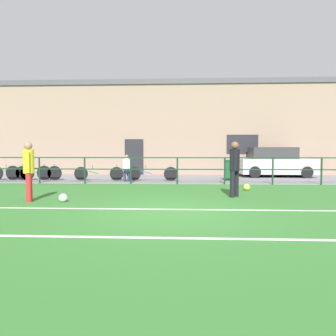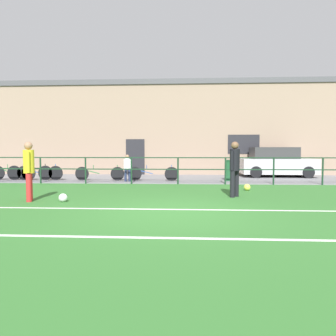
{
  "view_description": "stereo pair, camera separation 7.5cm",
  "coord_description": "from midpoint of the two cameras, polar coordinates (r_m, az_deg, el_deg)",
  "views": [
    {
      "loc": [
        0.24,
        -7.12,
        1.43
      ],
      "look_at": [
        -0.23,
        2.52,
        0.88
      ],
      "focal_mm": 33.09,
      "sensor_mm": 36.0,
      "label": 1
    },
    {
      "loc": [
        0.31,
        -7.12,
        1.43
      ],
      "look_at": [
        -0.23,
        2.52,
        0.88
      ],
      "focal_mm": 33.09,
      "sensor_mm": 36.0,
      "label": 2
    }
  ],
  "objects": [
    {
      "name": "bicycle_parked_3",
      "position": [
        15.93,
        -22.88,
        -0.82
      ],
      "size": [
        2.23,
        0.04,
        0.77
      ],
      "color": "black",
      "rests_on": "pavement_strip"
    },
    {
      "name": "parked_car_red",
      "position": [
        17.73,
        18.96,
        0.92
      ],
      "size": [
        3.88,
        1.95,
        1.59
      ],
      "color": "#B7B7BC",
      "rests_on": "pavement_strip"
    },
    {
      "name": "bicycle_parked_1",
      "position": [
        16.54,
        -26.98,
        -0.79
      ],
      "size": [
        2.2,
        0.04,
        0.77
      ],
      "color": "black",
      "rests_on": "pavement_strip"
    },
    {
      "name": "spectator_child",
      "position": [
        14.24,
        -7.78,
        0.32
      ],
      "size": [
        0.33,
        0.21,
        1.22
      ],
      "rotation": [
        0.0,
        0.0,
        3.25
      ],
      "color": "#232D4C",
      "rests_on": "pavement_strip"
    },
    {
      "name": "trash_bin_0",
      "position": [
        14.74,
        11.3,
        -0.4
      ],
      "size": [
        0.56,
        0.47,
        0.98
      ],
      "color": "#194C28",
      "rests_on": "pavement_strip"
    },
    {
      "name": "soccer_ball_spare",
      "position": [
        11.45,
        14.12,
        -3.45
      ],
      "size": [
        0.23,
        0.23,
        0.23
      ],
      "primitive_type": "sphere",
      "color": "#E5E04C",
      "rests_on": "ground"
    },
    {
      "name": "bicycle_parked_0",
      "position": [
        16.15,
        -24.44,
        -0.79
      ],
      "size": [
        2.22,
        0.04,
        0.78
      ],
      "color": "black",
      "rests_on": "pavement_strip"
    },
    {
      "name": "player_goalkeeper",
      "position": [
        9.71,
        11.95,
        0.43
      ],
      "size": [
        0.33,
        0.39,
        1.7
      ],
      "rotation": [
        0.0,
        0.0,
        4.06
      ],
      "color": "black",
      "rests_on": "ground"
    },
    {
      "name": "clubhouse_facade",
      "position": [
        19.37,
        1.97,
        7.28
      ],
      "size": [
        28.0,
        2.56,
        5.58
      ],
      "color": "gray",
      "rests_on": "ground"
    },
    {
      "name": "field_line_touchline",
      "position": [
        7.57,
        0.64,
        -7.62
      ],
      "size": [
        36.0,
        0.11,
        0.0
      ],
      "primitive_type": "cube",
      "color": "white",
      "rests_on": "ground"
    },
    {
      "name": "bicycle_parked_4",
      "position": [
        14.91,
        -12.8,
        -0.97
      ],
      "size": [
        2.34,
        0.04,
        0.74
      ],
      "color": "black",
      "rests_on": "pavement_strip"
    },
    {
      "name": "soccer_ball_match",
      "position": [
        9.11,
        -18.99,
        -5.22
      ],
      "size": [
        0.23,
        0.23,
        0.23
      ],
      "primitive_type": "sphere",
      "color": "white",
      "rests_on": "ground"
    },
    {
      "name": "bicycle_parked_2",
      "position": [
        14.44,
        -3.08,
        -1.02
      ],
      "size": [
        2.38,
        0.04,
        0.75
      ],
      "color": "black",
      "rests_on": "pavement_strip"
    },
    {
      "name": "perimeter_fence",
      "position": [
        13.14,
        1.57,
        0.25
      ],
      "size": [
        36.07,
        0.07,
        1.15
      ],
      "color": "#193823",
      "rests_on": "ground"
    },
    {
      "name": "field_line_hash",
      "position": [
        5.18,
        -0.4,
        -12.76
      ],
      "size": [
        36.0,
        0.11,
        0.0
      ],
      "primitive_type": "cube",
      "color": "white",
      "rests_on": "ground"
    },
    {
      "name": "player_striker",
      "position": [
        9.52,
        -24.49,
        0.07
      ],
      "size": [
        0.29,
        0.44,
        1.67
      ],
      "rotation": [
        0.0,
        0.0,
        1.94
      ],
      "color": "red",
      "rests_on": "ground"
    },
    {
      "name": "ground",
      "position": [
        7.27,
        0.55,
        -8.26
      ],
      "size": [
        60.0,
        44.0,
        0.04
      ],
      "primitive_type": "cube",
      "color": "#33702D"
    },
    {
      "name": "pavement_strip",
      "position": [
        15.69,
        1.76,
        -1.97
      ],
      "size": [
        48.0,
        5.0,
        0.02
      ],
      "primitive_type": "cube",
      "color": "slate",
      "rests_on": "ground"
    }
  ]
}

